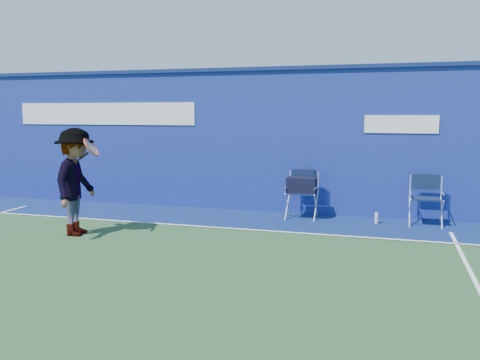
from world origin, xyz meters
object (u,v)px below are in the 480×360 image
(directors_chair_right, at_px, (425,210))
(water_bottle, at_px, (377,218))
(directors_chair_left, at_px, (302,198))
(tennis_player, at_px, (76,182))

(directors_chair_right, distance_m, water_bottle, 0.91)
(water_bottle, bearing_deg, directors_chair_left, 177.26)
(directors_chair_right, relative_size, water_bottle, 4.33)
(directors_chair_right, height_order, water_bottle, directors_chair_right)
(directors_chair_left, relative_size, tennis_player, 0.52)
(directors_chair_left, distance_m, directors_chair_right, 2.36)
(directors_chair_right, bearing_deg, tennis_player, -157.19)
(water_bottle, bearing_deg, tennis_player, -154.61)
(directors_chair_left, height_order, water_bottle, directors_chair_left)
(directors_chair_left, bearing_deg, water_bottle, -2.74)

